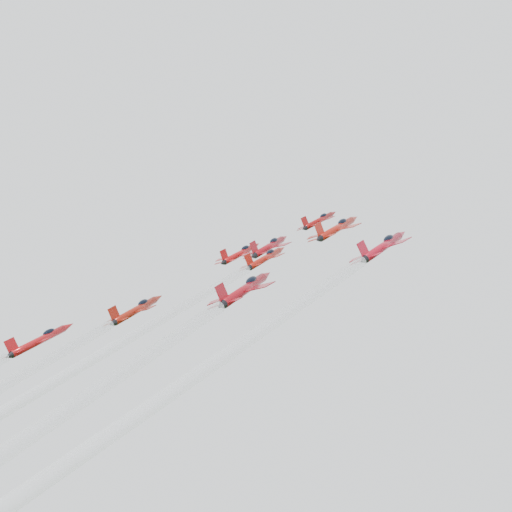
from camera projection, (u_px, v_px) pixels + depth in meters
The scene contains 6 objects.
jet_lead at pixel (319, 220), 138.95m from camera, with size 8.86×11.10×7.86m.
jet_row2_left at pixel (240, 253), 132.24m from camera, with size 9.40×11.78×8.34m.
jet_row2_center at pixel (270, 246), 126.48m from camera, with size 10.07×12.63×8.93m.
jet_row2_right at pixel (337, 228), 117.42m from camera, with size 10.28×12.88×9.11m.
jet_center at pixel (79, 368), 79.23m from camera, with size 8.63×78.32×53.47m.
jet_rear_farright at pixel (170, 411), 51.06m from camera, with size 8.72×79.17×54.06m.
Camera 1 is at (66.25, -83.60, 96.71)m, focal length 50.00 mm.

